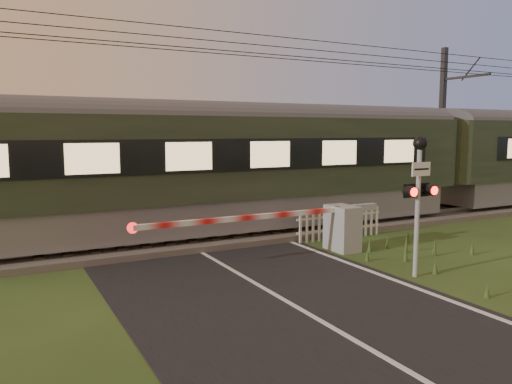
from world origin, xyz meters
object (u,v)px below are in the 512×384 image
train (433,159)px  catenary_mast (443,123)px  boom_gate (334,226)px  picket_fence (340,224)px  crossing_signal (419,181)px

train → catenary_mast: 3.96m
train → boom_gate: (-6.90, -3.08, -1.48)m
train → picket_fence: 6.32m
train → crossing_signal: bearing=-139.0°
train → catenary_mast: size_ratio=5.88×
boom_gate → crossing_signal: bearing=-86.2°
train → catenary_mast: catenary_mast is taller
crossing_signal → picket_fence: crossing_signal is taller
train → crossing_signal: size_ratio=13.04×
train → picket_fence: size_ratio=13.28×
train → crossing_signal: 8.90m
picket_fence → catenary_mast: (8.74, 4.12, 3.12)m
crossing_signal → catenary_mast: 12.68m
picket_fence → crossing_signal: bearing=-103.4°
train → picket_fence: bearing=-161.9°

